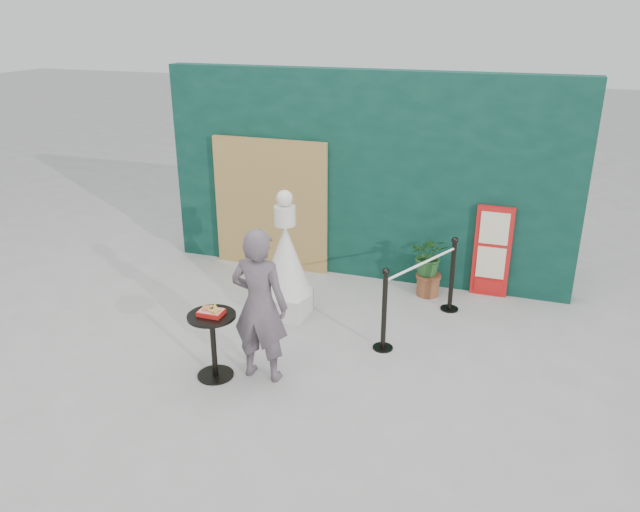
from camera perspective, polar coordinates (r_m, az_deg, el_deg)
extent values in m
plane|color=#ADAAA5|center=(6.93, -3.31, -11.21)|extent=(60.00, 60.00, 0.00)
cube|color=#0A2D25|center=(9.10, 4.05, 7.23)|extent=(6.00, 0.30, 3.00)
cube|color=tan|center=(9.49, -4.57, 4.69)|extent=(1.80, 0.08, 2.00)
imported|color=#61535B|center=(6.60, -5.54, -4.52)|extent=(0.63, 0.42, 1.72)
cube|color=red|center=(8.90, 15.46, 0.38)|extent=(0.50, 0.06, 1.30)
cube|color=beige|center=(8.75, 15.67, 2.44)|extent=(0.38, 0.02, 0.45)
cube|color=beige|center=(8.92, 15.35, -0.59)|extent=(0.38, 0.02, 0.45)
cube|color=red|center=(9.05, 15.13, -2.64)|extent=(0.38, 0.02, 0.18)
cube|color=silver|center=(8.24, -3.06, -4.30)|extent=(0.57, 0.57, 0.31)
cone|color=white|center=(7.99, -3.14, -0.31)|extent=(0.66, 0.66, 0.93)
cylinder|color=silver|center=(7.79, -3.23, 3.70)|extent=(0.27, 0.27, 0.25)
sphere|color=white|center=(7.72, -3.27, 5.30)|extent=(0.21, 0.21, 0.21)
cylinder|color=black|center=(7.08, -9.51, -10.67)|extent=(0.40, 0.40, 0.02)
cylinder|color=black|center=(6.90, -9.69, -8.21)|extent=(0.06, 0.06, 0.72)
cylinder|color=black|center=(6.72, -9.89, -5.43)|extent=(0.52, 0.52, 0.03)
cube|color=red|center=(6.70, -9.92, -5.13)|extent=(0.26, 0.19, 0.05)
cube|color=red|center=(6.69, -9.93, -4.92)|extent=(0.24, 0.17, 0.00)
cube|color=#BE7C45|center=(6.71, -10.20, -4.71)|extent=(0.15, 0.14, 0.02)
cube|color=#E1B452|center=(6.65, -9.64, -4.94)|extent=(0.13, 0.13, 0.02)
cone|color=yellow|center=(6.71, -9.59, -4.52)|extent=(0.06, 0.06, 0.06)
cylinder|color=brown|center=(8.90, 9.83, -2.73)|extent=(0.32, 0.32, 0.26)
cylinder|color=brown|center=(8.84, 9.89, -1.82)|extent=(0.35, 0.35, 0.04)
imported|color=#225022|center=(8.72, 10.02, 0.06)|extent=(0.52, 0.45, 0.58)
cylinder|color=black|center=(7.53, 5.75, -8.33)|extent=(0.24, 0.24, 0.02)
cylinder|color=black|center=(7.31, 5.89, -5.13)|extent=(0.06, 0.06, 0.96)
sphere|color=black|center=(7.09, 6.04, -1.45)|extent=(0.09, 0.09, 0.09)
cylinder|color=black|center=(8.58, 11.73, -4.74)|extent=(0.24, 0.24, 0.02)
cylinder|color=black|center=(8.39, 11.97, -1.86)|extent=(0.06, 0.06, 0.96)
sphere|color=black|center=(8.20, 12.25, 1.41)|extent=(0.09, 0.09, 0.09)
cylinder|color=white|center=(7.67, 9.32, -0.68)|extent=(0.63, 1.31, 0.03)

